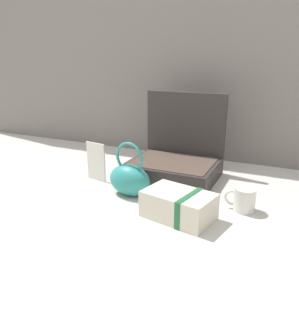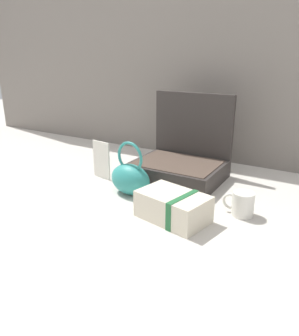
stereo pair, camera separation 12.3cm
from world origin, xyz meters
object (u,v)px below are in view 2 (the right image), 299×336
coffee_mug (242,204)px  info_card_left (101,160)px  cream_toiletry_bag (174,207)px  teal_pouch_handbag (130,178)px  open_suitcase (182,160)px

coffee_mug → info_card_left: (-0.63, 0.04, 0.04)m
cream_toiletry_bag → coffee_mug: cream_toiletry_bag is taller
teal_pouch_handbag → info_card_left: bearing=158.2°
cream_toiletry_bag → info_card_left: (-0.45, 0.19, 0.04)m
info_card_left → open_suitcase: bearing=41.3°
open_suitcase → cream_toiletry_bag: open_suitcase is taller
teal_pouch_handbag → cream_toiletry_bag: teal_pouch_handbag is taller
cream_toiletry_bag → coffee_mug: 0.24m
teal_pouch_handbag → info_card_left: 0.22m
teal_pouch_handbag → coffee_mug: teal_pouch_handbag is taller
teal_pouch_handbag → coffee_mug: (0.43, 0.04, -0.02)m
cream_toiletry_bag → coffee_mug: size_ratio=2.33×
open_suitcase → info_card_left: 0.35m
open_suitcase → coffee_mug: 0.41m
open_suitcase → cream_toiletry_bag: (0.15, -0.37, -0.03)m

